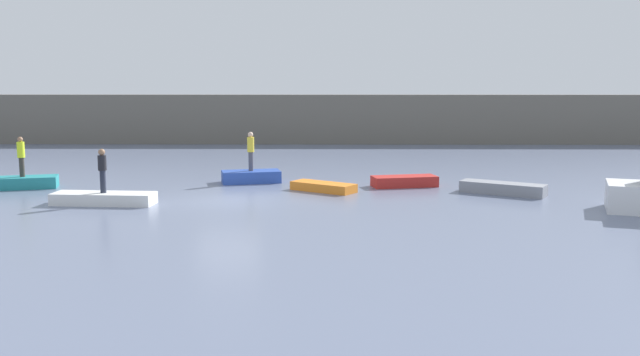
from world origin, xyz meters
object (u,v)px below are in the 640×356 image
Objects in this scene: rowboat_red at (404,181)px; person_yellow_shirt at (251,149)px; rowboat_blue at (251,177)px; rowboat_teal at (23,182)px; person_hiviz_shirt at (21,155)px; rowboat_white at (104,199)px; rowboat_orange at (323,187)px; rowboat_grey at (503,188)px; person_dark_shirt at (102,168)px.

person_yellow_shirt is (-6.98, 1.15, 1.32)m from rowboat_red.
rowboat_teal is at bearing 177.15° from rowboat_blue.
person_hiviz_shirt is at bearing 0.00° from rowboat_teal.
rowboat_white is 8.97m from rowboat_orange.
person_yellow_shirt reaches higher than rowboat_white.
rowboat_red is 16.88m from person_hiviz_shirt.
rowboat_teal is at bearing -153.05° from rowboat_grey.
rowboat_grey reaches higher than rowboat_red.
rowboat_red is at bearing 20.59° from person_dark_shirt.
rowboat_red is 12.86m from person_dark_shirt.
rowboat_white is at bearing -53.48° from rowboat_teal.
rowboat_grey is 2.06× the size of person_dark_shirt.
rowboat_blue is (5.01, 5.65, 0.05)m from rowboat_white.
rowboat_blue is 1.58× the size of person_dark_shirt.
person_yellow_shirt is (9.83, 1.83, 0.07)m from person_hiviz_shirt.
rowboat_blue is 7.63m from person_dark_shirt.
rowboat_teal is at bearing 0.00° from person_hiviz_shirt.
rowboat_white is at bearing -125.30° from rowboat_orange.
rowboat_blue is at bearing 10.52° from person_hiviz_shirt.
person_yellow_shirt is at bearing -106.94° from rowboat_blue.
rowboat_orange is 1.57× the size of person_yellow_shirt.
rowboat_orange is 3.84m from rowboat_red.
person_yellow_shirt is at bearing -165.50° from rowboat_grey.
rowboat_teal is 16.83m from rowboat_red.
person_hiviz_shirt is at bearing -169.48° from person_yellow_shirt.
rowboat_blue reaches higher than rowboat_white.
rowboat_grey is 16.11m from person_dark_shirt.
rowboat_orange is 4.38m from person_yellow_shirt.
rowboat_grey is 20.77m from person_hiviz_shirt.
rowboat_teal is 1.00× the size of rowboat_red.
person_hiviz_shirt is 0.97× the size of person_yellow_shirt.
rowboat_red is at bearing -9.31° from person_yellow_shirt.
rowboat_blue is 0.77× the size of rowboat_grey.
rowboat_grey is (3.87, -1.97, 0.00)m from rowboat_red.
person_yellow_shirt reaches higher than rowboat_teal.
person_hiviz_shirt reaches higher than rowboat_white.
person_hiviz_shirt reaches higher than rowboat_red.
rowboat_blue is 4.16m from rowboat_orange.
person_dark_shirt is (-5.01, -5.65, 1.12)m from rowboat_blue.
person_dark_shirt is (-11.99, -4.50, 1.16)m from rowboat_red.
rowboat_teal is at bearing -148.93° from rowboat_orange.
rowboat_orange is (13.21, -0.61, -0.07)m from rowboat_teal.
rowboat_blue reaches higher than rowboat_orange.
rowboat_blue is at bearing 177.83° from rowboat_orange.
rowboat_grey is at bearing -3.57° from person_hiviz_shirt.
rowboat_grey is at bearing 28.58° from rowboat_orange.
rowboat_teal is 20.73m from rowboat_grey.
person_hiviz_shirt is at bearing 177.15° from rowboat_blue.
person_dark_shirt is (-0.00, 0.00, 1.17)m from rowboat_white.
person_hiviz_shirt is (-9.83, -1.83, 1.22)m from rowboat_blue.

